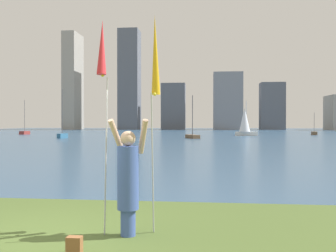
# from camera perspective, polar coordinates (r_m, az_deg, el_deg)

# --- Properties ---
(ground) EXTENTS (120.00, 138.00, 0.12)m
(ground) POSITION_cam_1_polar(r_m,az_deg,el_deg) (56.87, 3.06, -1.45)
(ground) COLOR #475B28
(person) EXTENTS (0.73, 0.54, 1.99)m
(person) POSITION_cam_1_polar(r_m,az_deg,el_deg) (6.42, -6.14, -7.96)
(person) COLOR #3F59A5
(person) RESTS_ON ground
(kite_flag_left) EXTENTS (0.16, 0.47, 3.64)m
(kite_flag_left) POSITION_cam_1_polar(r_m,az_deg,el_deg) (6.41, -10.06, 10.76)
(kite_flag_left) COLOR #B2B2B7
(kite_flag_left) RESTS_ON ground
(kite_flag_right) EXTENTS (0.16, 0.66, 3.85)m
(kite_flag_right) POSITION_cam_1_polar(r_m,az_deg,el_deg) (6.79, -1.97, 10.20)
(kite_flag_right) COLOR #B2B2B7
(kite_flag_right) RESTS_ON ground
(bag) EXTENTS (0.22, 0.14, 0.25)m
(bag) POSITION_cam_1_polar(r_m,az_deg,el_deg) (5.88, -14.17, -17.30)
(bag) COLOR brown
(bag) RESTS_ON ground
(sailboat_0) EXTENTS (3.21, 1.67, 5.09)m
(sailboat_0) POSITION_cam_1_polar(r_m,az_deg,el_deg) (55.24, 11.71, 0.66)
(sailboat_0) COLOR white
(sailboat_0) RESTS_ON ground
(sailboat_2) EXTENTS (1.18, 1.74, 5.57)m
(sailboat_2) POSITION_cam_1_polar(r_m,az_deg,el_deg) (64.59, -21.13, -0.91)
(sailboat_2) COLOR maroon
(sailboat_2) RESTS_ON ground
(sailboat_3) EXTENTS (0.94, 2.06, 3.42)m
(sailboat_3) POSITION_cam_1_polar(r_m,az_deg,el_deg) (62.02, 21.51, -1.01)
(sailboat_3) COLOR brown
(sailboat_3) RESTS_ON ground
(sailboat_5) EXTENTS (1.94, 3.09, 5.23)m
(sailboat_5) POSITION_cam_1_polar(r_m,az_deg,el_deg) (45.31, 3.77, -1.51)
(sailboat_5) COLOR brown
(sailboat_5) RESTS_ON ground
(sailboat_7) EXTENTS (0.84, 1.74, 6.05)m
(sailboat_7) POSITION_cam_1_polar(r_m,az_deg,el_deg) (47.53, -15.89, -1.31)
(sailboat_7) COLOR #2D6084
(sailboat_7) RESTS_ON ground
(skyline_tower_0) EXTENTS (3.53, 7.80, 26.27)m
(skyline_tower_0) POSITION_cam_1_polar(r_m,az_deg,el_deg) (106.06, -14.38, 6.60)
(skyline_tower_0) COLOR gray
(skyline_tower_0) RESTS_ON ground
(skyline_tower_1) EXTENTS (5.49, 5.78, 27.27)m
(skyline_tower_1) POSITION_cam_1_polar(r_m,az_deg,el_deg) (103.37, -5.93, 7.05)
(skyline_tower_1) COLOR #565B66
(skyline_tower_1) RESTS_ON ground
(skyline_tower_2) EXTENTS (6.53, 3.71, 12.66)m
(skyline_tower_2) POSITION_cam_1_polar(r_m,az_deg,el_deg) (102.19, 0.83, 3.02)
(skyline_tower_2) COLOR #565B66
(skyline_tower_2) RESTS_ON ground
(skyline_tower_3) EXTENTS (7.70, 5.89, 15.27)m
(skyline_tower_3) POSITION_cam_1_polar(r_m,az_deg,el_deg) (101.43, 9.15, 3.77)
(skyline_tower_3) COLOR gray
(skyline_tower_3) RESTS_ON ground
(skyline_tower_4) EXTENTS (6.45, 4.42, 12.67)m
(skyline_tower_4) POSITION_cam_1_polar(r_m,az_deg,el_deg) (104.49, 15.68, 2.95)
(skyline_tower_4) COLOR #565B66
(skyline_tower_4) RESTS_ON ground
(skyline_tower_5) EXTENTS (3.61, 7.99, 8.84)m
(skyline_tower_5) POSITION_cam_1_polar(r_m,az_deg,el_deg) (104.17, 24.26, 1.87)
(skyline_tower_5) COLOR gray
(skyline_tower_5) RESTS_ON ground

